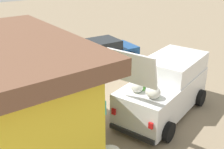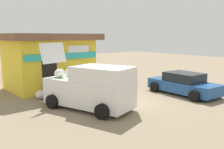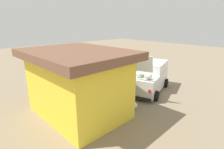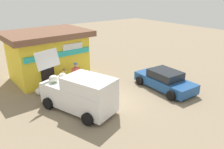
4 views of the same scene
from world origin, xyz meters
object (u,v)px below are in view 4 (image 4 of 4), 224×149
at_px(parked_sedan, 165,80).
at_px(paint_bucket, 96,78).
at_px(storefront_bar, 48,54).
at_px(delivery_van, 80,93).
at_px(vendor_standing, 76,74).
at_px(customer_bending, 62,78).
at_px(unloaded_banana_pile, 40,91).

bearing_deg(parked_sedan, paint_bucket, 124.55).
relative_size(storefront_bar, delivery_van, 1.24).
distance_m(delivery_van, parked_sedan, 5.95).
bearing_deg(vendor_standing, paint_bucket, 13.16).
xyz_separation_m(delivery_van, vendor_standing, (1.26, 2.79, -0.01)).
xyz_separation_m(delivery_van, paint_bucket, (3.07, 3.21, -0.84)).
distance_m(customer_bending, unloaded_banana_pile, 1.58).
relative_size(storefront_bar, parked_sedan, 1.39).
bearing_deg(storefront_bar, vendor_standing, -76.25).
distance_m(parked_sedan, unloaded_banana_pile, 8.10).
xyz_separation_m(storefront_bar, delivery_van, (-0.56, -5.66, -0.82)).
bearing_deg(parked_sedan, delivery_van, 171.61).
bearing_deg(vendor_standing, parked_sedan, -38.38).
xyz_separation_m(storefront_bar, unloaded_banana_pile, (-1.65, -2.42, -1.60)).
xyz_separation_m(storefront_bar, customer_bending, (-0.20, -2.55, -0.99)).
height_order(storefront_bar, customer_bending, storefront_bar).
relative_size(storefront_bar, vendor_standing, 3.41).
height_order(parked_sedan, customer_bending, customer_bending).
bearing_deg(customer_bending, parked_sedan, -35.78).
relative_size(unloaded_banana_pile, paint_bucket, 2.56).
distance_m(parked_sedan, customer_bending, 6.80).
bearing_deg(unloaded_banana_pile, storefront_bar, 55.73).
xyz_separation_m(delivery_van, unloaded_banana_pile, (-1.09, 3.24, -0.78)).
distance_m(delivery_van, unloaded_banana_pile, 3.51).
height_order(delivery_van, parked_sedan, delivery_van).
xyz_separation_m(parked_sedan, unloaded_banana_pile, (-6.97, 4.11, -0.37)).
height_order(customer_bending, paint_bucket, customer_bending).
xyz_separation_m(customer_bending, paint_bucket, (2.71, 0.10, -0.67)).
relative_size(parked_sedan, customer_bending, 3.12).
relative_size(storefront_bar, customer_bending, 4.34).
height_order(parked_sedan, unloaded_banana_pile, parked_sedan).
bearing_deg(storefront_bar, parked_sedan, -50.84).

